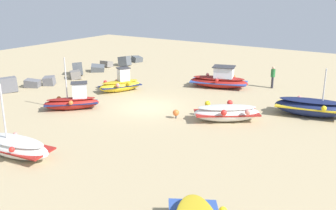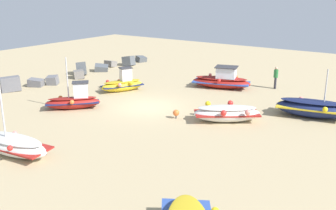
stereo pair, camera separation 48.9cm
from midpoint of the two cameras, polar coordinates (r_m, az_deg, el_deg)
The scene contains 10 objects.
ground_plane at distance 24.79m, azimuth -2.38°, elevation -0.30°, with size 56.64×56.64×0.00m, color tan.
fishing_boat_0 at distance 28.64m, azimuth -6.13°, elevation 3.08°, with size 3.29×2.43×1.74m.
fishing_boat_1 at distance 29.65m, azimuth 8.33°, elevation 3.56°, with size 2.73×4.62×1.65m.
fishing_boat_3 at distance 22.32m, azimuth 9.18°, elevation -1.17°, with size 3.31×3.83×0.99m.
fishing_boat_4 at distance 19.01m, azimuth -20.92°, elevation -5.48°, with size 1.75×4.02×3.33m.
fishing_boat_5 at distance 24.34m, azimuth 20.77°, elevation -0.39°, with size 2.50×4.36×2.94m.
fishing_boat_6 at distance 24.96m, azimuth -12.99°, elevation 0.65°, with size 3.19×3.20×3.29m.
person_walking at distance 30.22m, azimuth 15.86°, elevation 4.06°, with size 0.32×0.32×1.65m.
breakwater_rocks at distance 31.34m, azimuth -18.96°, elevation 3.22°, with size 24.71×2.82×1.32m.
mooring_buoy_0 at distance 22.56m, azimuth 1.80°, elevation -1.15°, with size 0.37×0.37×0.52m.
Camera 2 is at (-18.76, -14.49, 7.31)m, focal length 41.89 mm.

